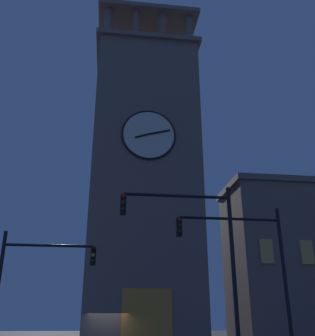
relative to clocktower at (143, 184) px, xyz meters
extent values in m
cube|color=#75665B|center=(0.00, -0.02, -0.58)|extent=(8.16, 8.11, 23.93)
cube|color=#75665B|center=(0.00, -0.02, 11.58)|extent=(8.76, 8.71, 0.40)
cylinder|color=#75665B|center=(-3.48, 3.44, 13.15)|extent=(0.70, 0.70, 2.74)
cylinder|color=#75665B|center=(-1.16, 3.44, 13.15)|extent=(0.70, 0.70, 2.74)
cylinder|color=#75665B|center=(1.16, 3.44, 13.15)|extent=(0.70, 0.70, 2.74)
cylinder|color=#75665B|center=(3.48, 3.44, 13.15)|extent=(0.70, 0.70, 2.74)
cylinder|color=#75665B|center=(-3.48, -3.47, 13.15)|extent=(0.70, 0.70, 2.74)
cylinder|color=#75665B|center=(-1.16, -3.47, 13.15)|extent=(0.70, 0.70, 2.74)
cylinder|color=#75665B|center=(1.16, -3.47, 13.15)|extent=(0.70, 0.70, 2.74)
cylinder|color=#75665B|center=(3.48, -3.47, 13.15)|extent=(0.70, 0.70, 2.74)
cube|color=#75665B|center=(0.00, -0.02, 14.72)|extent=(8.76, 8.71, 0.40)
cylinder|color=black|center=(0.00, -0.02, 16.39)|extent=(0.12, 0.12, 2.93)
cylinder|color=silver|center=(0.00, 4.10, 2.42)|extent=(3.92, 0.12, 3.92)
torus|color=black|center=(0.00, 4.12, 2.42)|extent=(4.08, 0.16, 4.08)
cube|color=black|center=(0.51, 4.20, 2.26)|extent=(1.06, 0.06, 0.44)
cube|color=black|center=(-0.80, 4.20, 2.64)|extent=(1.64, 0.06, 0.55)
cube|color=orange|center=(0.00, 3.99, -10.55)|extent=(3.20, 0.24, 4.00)
cube|color=#E0B259|center=(-12.30, 1.98, -5.63)|extent=(1.00, 0.12, 1.80)
cube|color=#E0B259|center=(-9.12, 1.98, -5.63)|extent=(1.00, 0.12, 1.80)
cylinder|color=black|center=(5.12, 12.77, -7.54)|extent=(3.77, 0.12, 0.12)
cube|color=black|center=(3.24, 12.77, -7.96)|extent=(0.22, 0.30, 0.75)
sphere|color=#360505|center=(3.24, 12.95, -7.69)|extent=(0.16, 0.16, 0.16)
sphere|color=orange|center=(3.24, 12.95, -7.94)|extent=(0.16, 0.16, 0.16)
sphere|color=#063316|center=(3.24, 12.95, -8.19)|extent=(0.16, 0.16, 0.16)
cylinder|color=black|center=(-1.95, 15.93, -9.12)|extent=(0.16, 0.16, 6.86)
cylinder|color=black|center=(0.09, 15.93, -6.11)|extent=(4.08, 0.12, 0.12)
cube|color=black|center=(2.13, 15.93, -6.53)|extent=(0.22, 0.30, 0.75)
sphere|color=red|center=(2.13, 16.11, -6.26)|extent=(0.16, 0.16, 0.16)
sphere|color=#392705|center=(2.13, 16.11, -6.51)|extent=(0.16, 0.16, 0.16)
sphere|color=#063316|center=(2.13, 16.11, -6.76)|extent=(0.16, 0.16, 0.16)
cylinder|color=black|center=(-4.65, 14.24, -9.26)|extent=(0.16, 0.16, 6.58)
cylinder|color=black|center=(-2.46, 14.24, -6.49)|extent=(4.37, 0.12, 0.12)
cube|color=black|center=(-0.27, 14.24, -6.92)|extent=(0.22, 0.30, 0.75)
sphere|color=red|center=(-0.27, 14.42, -6.64)|extent=(0.16, 0.16, 0.16)
sphere|color=#392705|center=(-0.27, 14.42, -6.89)|extent=(0.16, 0.16, 0.16)
sphere|color=#063316|center=(-0.27, 14.42, -7.14)|extent=(0.16, 0.16, 0.16)
camera|label=1|loc=(2.62, 30.01, -10.67)|focal=41.78mm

